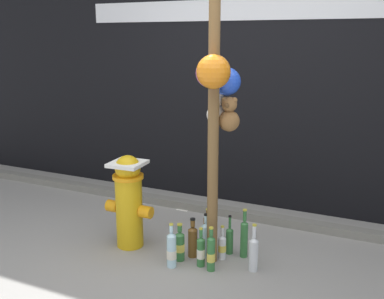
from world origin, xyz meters
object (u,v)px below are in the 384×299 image
Objects in this scene: bottle_0 at (201,251)px; bottle_10 at (172,250)px; bottle_6 at (244,237)px; bottle_2 at (193,240)px; bottle_4 at (180,245)px; fire_hydrant at (129,199)px; bottle_9 at (207,230)px; bottle_7 at (211,253)px; bottle_1 at (254,253)px; memorial_post at (217,53)px; bottle_8 at (222,246)px; bottle_3 at (229,239)px; bottle_5 at (206,239)px.

bottle_0 is 0.23m from bottle_10.
bottle_2 is at bearing -155.94° from bottle_6.
bottle_2 is 0.12m from bottle_4.
bottle_10 is (0.50, -0.19, -0.28)m from fire_hydrant.
bottle_7 is at bearing -63.52° from bottle_9.
fire_hydrant reaches higher than bottle_1.
bottle_1 reaches higher than bottle_7.
bottle_10 reaches higher than bottle_2.
bottle_4 is 0.37m from bottle_9.
bottle_8 is at bearing 59.41° from memorial_post.
bottle_6 reaches higher than bottle_3.
bottle_7 is at bearing 13.57° from bottle_10.
fire_hydrant is 0.65m from bottle_2.
fire_hydrant is 0.74m from bottle_5.
bottle_6 is at bearing -3.07° from bottle_3.
bottle_7 reaches higher than bottle_3.
fire_hydrant is 1.14m from bottle_1.
bottle_8 is at bearing -42.29° from bottle_9.
bottle_1 is at bearing 8.49° from bottle_4.
bottle_3 is 0.90× the size of bottle_5.
bottle_3 is at bearing -18.32° from bottle_9.
bottle_1 is at bearing 19.35° from bottle_10.
bottle_0 reaches higher than bottle_8.
fire_hydrant is 2.56× the size of bottle_4.
bottle_6 reaches higher than bottle_4.
bottle_6 is (0.26, 0.29, 0.05)m from bottle_0.
bottle_6 is at bearing 36.29° from bottle_8.
fire_hydrant is 0.77m from bottle_0.
bottle_10 is at bearing -109.45° from bottle_2.
bottle_1 is 0.53m from bottle_2.
bottle_10 is (-0.34, -0.41, 0.02)m from bottle_3.
bottle_3 reaches higher than bottle_2.
bottle_1 is at bearing 14.80° from bottle_0.
bottle_8 is 0.29m from bottle_9.
bottle_8 is at bearing 14.77° from bottle_2.
bottle_0 is at bearing -6.28° from fire_hydrant.
bottle_7 is at bearing -155.13° from bottle_1.
fire_hydrant reaches higher than bottle_9.
bottle_7 is at bearing -18.35° from bottle_0.
fire_hydrant is at bearing -178.59° from bottle_1.
bottle_10 is at bearing -166.43° from bottle_7.
fire_hydrant is at bearing -172.81° from bottle_8.
bottle_5 is 0.22m from bottle_9.
bottle_0 is (0.71, -0.08, -0.30)m from fire_hydrant.
bottle_2 is 1.01× the size of bottle_9.
bottle_8 is at bearing 87.25° from bottle_7.
memorial_post is 7.80× the size of bottle_1.
bottle_9 is 0.49m from bottle_10.
bottle_0 is 0.41m from bottle_1.
memorial_post is 1.46m from fire_hydrant.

